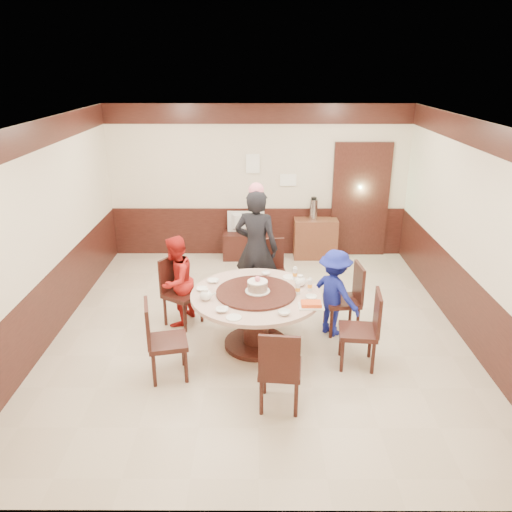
{
  "coord_description": "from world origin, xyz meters",
  "views": [
    {
      "loc": [
        -0.01,
        -6.08,
        3.46
      ],
      "look_at": [
        -0.03,
        -0.01,
        1.1
      ],
      "focal_mm": 35.0,
      "sensor_mm": 36.0,
      "label": 1
    }
  ],
  "objects_px": {
    "television": "(246,222)",
    "tv_stand": "(246,245)",
    "person_red": "(176,281)",
    "birthday_cake": "(258,286)",
    "person_blue": "(334,293)",
    "person_standing": "(256,248)",
    "shrimp_platter": "(311,305)",
    "banquet_table": "(256,309)",
    "side_cabinet": "(315,238)",
    "thermos": "(314,209)"
  },
  "relations": [
    {
      "from": "television",
      "to": "tv_stand",
      "type": "bearing_deg",
      "value": -0.0
    },
    {
      "from": "person_red",
      "to": "birthday_cake",
      "type": "height_order",
      "value": "person_red"
    },
    {
      "from": "person_blue",
      "to": "person_standing",
      "type": "bearing_deg",
      "value": 5.73
    },
    {
      "from": "person_blue",
      "to": "television",
      "type": "distance_m",
      "value": 3.09
    },
    {
      "from": "person_red",
      "to": "shrimp_platter",
      "type": "height_order",
      "value": "person_red"
    },
    {
      "from": "person_red",
      "to": "tv_stand",
      "type": "relative_size",
      "value": 1.51
    },
    {
      "from": "banquet_table",
      "to": "side_cabinet",
      "type": "height_order",
      "value": "banquet_table"
    },
    {
      "from": "side_cabinet",
      "to": "birthday_cake",
      "type": "bearing_deg",
      "value": -108.84
    },
    {
      "from": "birthday_cake",
      "to": "side_cabinet",
      "type": "xyz_separation_m",
      "value": [
        1.09,
        3.19,
        -0.48
      ]
    },
    {
      "from": "person_blue",
      "to": "tv_stand",
      "type": "relative_size",
      "value": 1.41
    },
    {
      "from": "person_red",
      "to": "television",
      "type": "xyz_separation_m",
      "value": [
        0.91,
        2.54,
        0.06
      ]
    },
    {
      "from": "banquet_table",
      "to": "shrimp_platter",
      "type": "height_order",
      "value": "shrimp_platter"
    },
    {
      "from": "banquet_table",
      "to": "person_standing",
      "type": "xyz_separation_m",
      "value": [
        0.0,
        1.23,
        0.37
      ]
    },
    {
      "from": "person_red",
      "to": "television",
      "type": "distance_m",
      "value": 2.7
    },
    {
      "from": "person_blue",
      "to": "tv_stand",
      "type": "xyz_separation_m",
      "value": [
        -1.24,
        2.82,
        -0.35
      ]
    },
    {
      "from": "birthday_cake",
      "to": "television",
      "type": "bearing_deg",
      "value": 93.94
    },
    {
      "from": "side_cabinet",
      "to": "thermos",
      "type": "distance_m",
      "value": 0.57
    },
    {
      "from": "shrimp_platter",
      "to": "tv_stand",
      "type": "height_order",
      "value": "shrimp_platter"
    },
    {
      "from": "television",
      "to": "person_blue",
      "type": "bearing_deg",
      "value": 113.9
    },
    {
      "from": "person_standing",
      "to": "side_cabinet",
      "type": "distance_m",
      "value": 2.31
    },
    {
      "from": "thermos",
      "to": "side_cabinet",
      "type": "bearing_deg",
      "value": 0.0
    },
    {
      "from": "person_red",
      "to": "birthday_cake",
      "type": "xyz_separation_m",
      "value": [
        1.13,
        -0.62,
        0.21
      ]
    },
    {
      "from": "person_red",
      "to": "television",
      "type": "bearing_deg",
      "value": 179.61
    },
    {
      "from": "person_blue",
      "to": "side_cabinet",
      "type": "bearing_deg",
      "value": -45.01
    },
    {
      "from": "person_standing",
      "to": "person_blue",
      "type": "relative_size",
      "value": 1.5
    },
    {
      "from": "thermos",
      "to": "tv_stand",
      "type": "bearing_deg",
      "value": -178.62
    },
    {
      "from": "television",
      "to": "banquet_table",
      "type": "bearing_deg",
      "value": 93.74
    },
    {
      "from": "person_blue",
      "to": "shrimp_platter",
      "type": "relative_size",
      "value": 4.0
    },
    {
      "from": "shrimp_platter",
      "to": "side_cabinet",
      "type": "xyz_separation_m",
      "value": [
        0.45,
        3.56,
        -0.4
      ]
    },
    {
      "from": "shrimp_platter",
      "to": "tv_stand",
      "type": "bearing_deg",
      "value": 103.63
    },
    {
      "from": "person_standing",
      "to": "tv_stand",
      "type": "xyz_separation_m",
      "value": [
        -0.2,
        1.93,
        -0.65
      ]
    },
    {
      "from": "person_standing",
      "to": "television",
      "type": "distance_m",
      "value": 1.95
    },
    {
      "from": "banquet_table",
      "to": "television",
      "type": "distance_m",
      "value": 3.17
    },
    {
      "from": "shrimp_platter",
      "to": "thermos",
      "type": "bearing_deg",
      "value": 83.69
    },
    {
      "from": "birthday_cake",
      "to": "tv_stand",
      "type": "height_order",
      "value": "birthday_cake"
    },
    {
      "from": "tv_stand",
      "to": "side_cabinet",
      "type": "bearing_deg",
      "value": 1.32
    },
    {
      "from": "person_blue",
      "to": "television",
      "type": "relative_size",
      "value": 1.75
    },
    {
      "from": "television",
      "to": "thermos",
      "type": "bearing_deg",
      "value": -178.47
    },
    {
      "from": "person_red",
      "to": "birthday_cake",
      "type": "distance_m",
      "value": 1.31
    },
    {
      "from": "banquet_table",
      "to": "person_red",
      "type": "bearing_deg",
      "value": 150.78
    },
    {
      "from": "tv_stand",
      "to": "thermos",
      "type": "distance_m",
      "value": 1.43
    },
    {
      "from": "person_blue",
      "to": "thermos",
      "type": "height_order",
      "value": "person_blue"
    },
    {
      "from": "side_cabinet",
      "to": "television",
      "type": "bearing_deg",
      "value": -178.68
    },
    {
      "from": "banquet_table",
      "to": "shrimp_platter",
      "type": "distance_m",
      "value": 0.79
    },
    {
      "from": "person_red",
      "to": "tv_stand",
      "type": "xyz_separation_m",
      "value": [
        0.91,
        2.54,
        -0.39
      ]
    },
    {
      "from": "person_red",
      "to": "side_cabinet",
      "type": "height_order",
      "value": "person_red"
    },
    {
      "from": "shrimp_platter",
      "to": "television",
      "type": "bearing_deg",
      "value": 103.63
    },
    {
      "from": "person_standing",
      "to": "person_red",
      "type": "bearing_deg",
      "value": 44.78
    },
    {
      "from": "banquet_table",
      "to": "person_red",
      "type": "relative_size",
      "value": 1.28
    },
    {
      "from": "person_standing",
      "to": "person_blue",
      "type": "bearing_deg",
      "value": 155.66
    }
  ]
}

